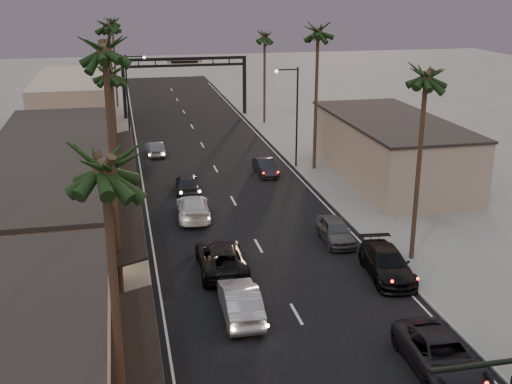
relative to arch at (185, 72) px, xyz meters
name	(u,v)px	position (x,y,z in m)	size (l,w,h in m)	color
ground	(227,189)	(0.00, -30.00, -5.53)	(200.00, 200.00, 0.00)	slate
road	(217,172)	(0.00, -25.00, -5.53)	(14.00, 120.00, 0.02)	black
sidewalk_left	(108,157)	(-9.50, -18.00, -5.47)	(5.00, 92.00, 0.12)	slate
sidewalk_right	(299,147)	(9.50, -18.00, -5.47)	(5.00, 92.00, 0.12)	slate
storefront_mid	(37,233)	(-13.00, -44.00, -2.78)	(8.00, 14.00, 5.50)	gray
storefront_far	(59,162)	(-13.00, -28.00, -3.03)	(8.00, 16.00, 5.00)	tan
storefront_dist	(74,104)	(-13.00, -5.00, -2.53)	(8.00, 20.00, 6.00)	gray
building_right	(390,150)	(14.00, -30.00, -3.03)	(8.00, 18.00, 5.00)	gray
arch	(185,72)	(0.00, 0.00, 0.00)	(15.20, 0.40, 7.27)	black
streetlight_right	(294,109)	(6.92, -25.00, -0.20)	(2.13, 0.30, 9.00)	black
streetlight_left	(130,91)	(-6.92, -12.00, -0.20)	(2.13, 0.30, 9.00)	black
palm_la	(104,155)	(-8.60, -61.00, 5.91)	(3.20, 3.20, 13.20)	#38281C
palm_lb	(104,42)	(-8.60, -48.00, 7.85)	(3.20, 3.20, 15.20)	#38281C
palm_lc	(109,68)	(-8.60, -34.00, 4.94)	(3.20, 3.20, 12.20)	#38281C
palm_ld	(108,22)	(-8.60, -15.00, 6.88)	(3.20, 3.20, 14.20)	#38281C
palm_ra	(427,69)	(8.60, -46.00, 5.91)	(3.20, 3.20, 13.20)	#38281C
palm_rb	(318,27)	(8.60, -26.00, 6.88)	(3.20, 3.20, 14.20)	#38281C
palm_rc	(265,33)	(8.60, -6.00, 4.94)	(3.20, 3.20, 12.20)	#38281C
palm_far	(112,19)	(-8.30, 8.00, 5.91)	(3.20, 3.20, 13.20)	#38281C
oncoming_pickup	(221,258)	(-2.89, -45.08, -4.74)	(2.64, 5.73, 1.59)	black
oncoming_silver	(240,301)	(-2.81, -50.58, -4.70)	(1.77, 5.07, 1.67)	gray
oncoming_white	(193,207)	(-3.43, -35.94, -4.75)	(2.20, 5.42, 1.57)	silver
oncoming_dgrey	(187,183)	(-3.20, -29.96, -4.79)	(1.76, 4.38, 1.49)	black
oncoming_grey_far	(155,149)	(-4.99, -18.12, -4.86)	(1.43, 4.09, 1.35)	#4A4A4F
curbside_near	(441,355)	(4.71, -57.12, -4.74)	(2.63, 5.71, 1.59)	black
curbside_black	(387,263)	(6.20, -47.83, -4.73)	(2.24, 5.51, 1.60)	black
curbside_grey	(335,231)	(5.01, -42.33, -4.78)	(1.77, 4.41, 1.50)	#444549
curbside_far	(265,167)	(3.97, -26.65, -4.85)	(1.45, 4.17, 1.37)	black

